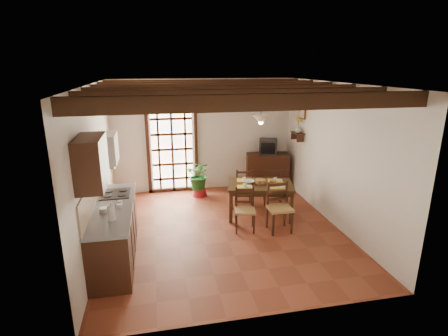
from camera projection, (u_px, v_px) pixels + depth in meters
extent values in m
plane|color=brown|center=(223.00, 230.00, 6.85)|extent=(5.00, 5.00, 0.00)
cube|color=silver|center=(204.00, 136.00, 8.80)|extent=(4.50, 0.02, 2.80)
cube|color=silver|center=(265.00, 217.00, 4.10)|extent=(4.50, 0.02, 2.80)
cube|color=silver|center=(95.00, 168.00, 6.02)|extent=(0.02, 5.00, 2.80)
cube|color=silver|center=(335.00, 155.00, 6.88)|extent=(0.02, 5.00, 2.80)
cube|color=white|center=(223.00, 84.00, 6.05)|extent=(4.50, 5.00, 0.02)
cube|color=black|center=(258.00, 102.00, 4.11)|extent=(4.50, 0.14, 0.20)
cube|color=black|center=(240.00, 96.00, 4.90)|extent=(4.50, 0.14, 0.20)
cube|color=black|center=(228.00, 92.00, 5.69)|extent=(4.50, 0.14, 0.20)
cube|color=black|center=(219.00, 89.00, 6.48)|extent=(4.50, 0.14, 0.20)
cube|color=black|center=(211.00, 86.00, 7.27)|extent=(4.50, 0.14, 0.20)
cube|color=black|center=(205.00, 84.00, 8.06)|extent=(4.50, 0.14, 0.20)
cube|color=white|center=(172.00, 149.00, 8.72)|extent=(1.01, 0.02, 2.11)
cube|color=black|center=(170.00, 103.00, 8.35)|extent=(1.26, 0.10, 0.08)
cube|color=black|center=(148.00, 150.00, 8.56)|extent=(0.08, 0.10, 2.28)
cube|color=black|center=(196.00, 148.00, 8.79)|extent=(0.08, 0.10, 2.28)
cube|color=black|center=(172.00, 149.00, 8.66)|extent=(1.01, 0.03, 2.02)
cube|color=black|center=(115.00, 233.00, 5.79)|extent=(0.60, 2.20, 0.88)
cube|color=slate|center=(112.00, 207.00, 5.66)|extent=(0.64, 2.25, 0.04)
cube|color=tan|center=(93.00, 195.00, 5.54)|extent=(0.02, 2.20, 0.50)
cube|color=black|center=(91.00, 162.00, 4.71)|extent=(0.35, 0.80, 0.70)
cube|color=white|center=(105.00, 149.00, 5.91)|extent=(0.38, 0.60, 0.50)
cube|color=silver|center=(107.00, 164.00, 5.99)|extent=(0.32, 0.55, 0.04)
cube|color=black|center=(116.00, 194.00, 6.17)|extent=(0.50, 0.55, 0.02)
cylinder|color=white|center=(111.00, 213.00, 5.11)|extent=(0.11, 0.11, 0.24)
cylinder|color=silver|center=(104.00, 211.00, 5.39)|extent=(0.14, 0.14, 0.10)
cube|color=#382412|center=(260.00, 185.00, 7.31)|extent=(1.50, 1.14, 0.05)
cube|color=#382412|center=(260.00, 188.00, 7.33)|extent=(1.35, 1.03, 0.10)
cube|color=#382412|center=(286.00, 195.00, 7.75)|extent=(0.08, 0.08, 0.68)
cube|color=#382412|center=(231.00, 194.00, 7.79)|extent=(0.08, 0.08, 0.68)
cube|color=#382412|center=(291.00, 208.00, 7.03)|extent=(0.08, 0.08, 0.68)
cube|color=#382412|center=(231.00, 207.00, 7.07)|extent=(0.08, 0.08, 0.68)
cube|color=#AB8449|center=(245.00, 210.00, 6.73)|extent=(0.45, 0.44, 0.05)
cube|color=black|center=(245.00, 197.00, 6.82)|extent=(0.39, 0.11, 0.43)
cube|color=black|center=(245.00, 220.00, 6.79)|extent=(0.43, 0.42, 0.42)
cube|color=#AB8449|center=(280.00, 208.00, 6.70)|extent=(0.44, 0.42, 0.05)
cube|color=black|center=(277.00, 193.00, 6.79)|extent=(0.44, 0.04, 0.48)
cube|color=black|center=(279.00, 220.00, 6.76)|extent=(0.42, 0.40, 0.47)
cube|color=#AB8449|center=(244.00, 186.00, 8.06)|extent=(0.45, 0.44, 0.05)
cube|color=black|center=(244.00, 179.00, 7.85)|extent=(0.40, 0.09, 0.44)
cube|color=black|center=(243.00, 195.00, 8.12)|extent=(0.43, 0.41, 0.43)
cube|color=#AB8449|center=(273.00, 186.00, 8.04)|extent=(0.50, 0.48, 0.05)
cube|color=black|center=(273.00, 179.00, 7.82)|extent=(0.40, 0.14, 0.45)
cube|color=black|center=(272.00, 195.00, 8.10)|extent=(0.47, 0.46, 0.44)
cube|color=gold|center=(248.00, 190.00, 7.05)|extent=(0.31, 0.23, 0.01)
cube|color=gold|center=(279.00, 187.00, 7.18)|extent=(0.31, 0.23, 0.01)
cube|color=gold|center=(242.00, 183.00, 7.44)|extent=(0.31, 0.23, 0.01)
cube|color=gold|center=(272.00, 181.00, 7.57)|extent=(0.31, 0.23, 0.01)
cylinder|color=olive|center=(260.00, 183.00, 7.30)|extent=(0.21, 0.21, 0.09)
imported|color=white|center=(249.00, 182.00, 7.35)|extent=(0.23, 0.23, 0.05)
cube|color=black|center=(267.00, 171.00, 9.12)|extent=(1.14, 0.67, 0.91)
cube|color=black|center=(268.00, 147.00, 8.93)|extent=(0.55, 0.52, 0.38)
cube|color=black|center=(271.00, 148.00, 8.75)|extent=(0.35, 0.13, 0.28)
cube|color=white|center=(261.00, 120.00, 8.97)|extent=(0.25, 0.03, 0.32)
cone|color=maroon|center=(200.00, 192.00, 8.62)|extent=(0.36, 0.36, 0.22)
imported|color=#144C19|center=(199.00, 174.00, 8.48)|extent=(2.08, 1.96, 1.85)
cube|color=black|center=(298.00, 133.00, 8.32)|extent=(0.20, 0.42, 0.03)
cube|color=black|center=(300.00, 138.00, 8.19)|extent=(0.18, 0.03, 0.18)
cube|color=black|center=(295.00, 135.00, 8.50)|extent=(0.18, 0.03, 0.18)
imported|color=#B2BFB2|center=(298.00, 129.00, 8.29)|extent=(0.15, 0.15, 0.15)
sphere|color=gold|center=(299.00, 120.00, 8.23)|extent=(0.14, 0.14, 0.14)
cylinder|color=#144C19|center=(298.00, 126.00, 8.27)|extent=(0.01, 0.01, 0.28)
cube|color=brown|center=(302.00, 112.00, 8.19)|extent=(0.03, 0.32, 0.32)
cube|color=#C3B292|center=(302.00, 112.00, 8.19)|extent=(0.01, 0.26, 0.26)
cylinder|color=black|center=(261.00, 100.00, 6.90)|extent=(0.01, 0.01, 0.70)
cone|color=beige|center=(261.00, 118.00, 7.01)|extent=(0.36, 0.36, 0.14)
sphere|color=#FFD88C|center=(261.00, 122.00, 7.03)|extent=(0.09, 0.09, 0.09)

